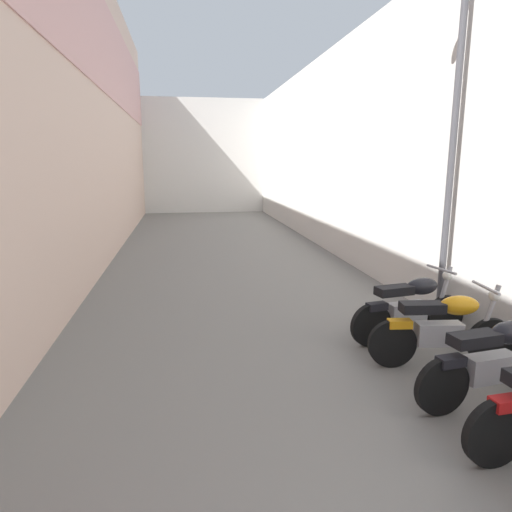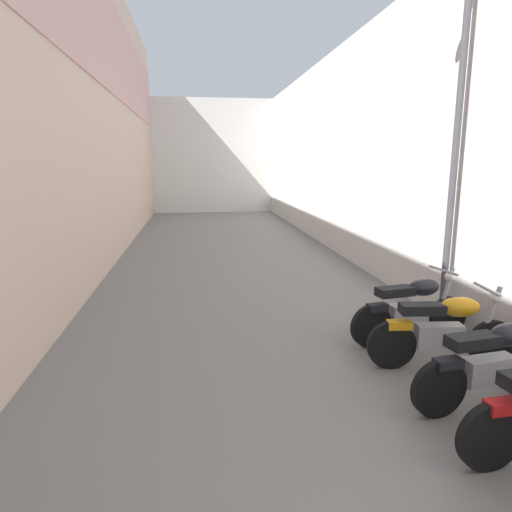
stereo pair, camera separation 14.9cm
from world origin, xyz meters
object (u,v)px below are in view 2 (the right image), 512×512
at_px(motorcycle_eighth, 412,308).
at_px(street_lamp, 452,131).
at_px(motorcycle_seventh, 444,329).
at_px(motorcycle_sixth, 494,362).

xyz_separation_m(motorcycle_eighth, street_lamp, (0.71, 0.57, 2.43)).
bearing_deg(motorcycle_seventh, street_lamp, 63.42).
bearing_deg(motorcycle_seventh, motorcycle_eighth, 90.01).
bearing_deg(motorcycle_sixth, street_lamp, 73.33).
bearing_deg(street_lamp, motorcycle_sixth, -106.67).
xyz_separation_m(motorcycle_seventh, motorcycle_eighth, (-0.00, 0.84, 0.00)).
height_order(motorcycle_eighth, street_lamp, street_lamp).
height_order(motorcycle_sixth, street_lamp, street_lamp).
relative_size(motorcycle_sixth, motorcycle_eighth, 1.00).
distance_m(motorcycle_eighth, street_lamp, 2.59).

